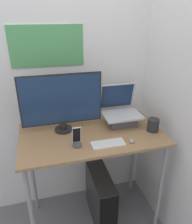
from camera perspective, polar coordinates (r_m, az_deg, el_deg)
The scene contains 9 objects.
wall_back at distance 1.98m, azimuth -4.11°, elevation 8.95°, with size 6.00×0.06×2.60m.
desk at distance 1.80m, azimuth -1.09°, elevation -8.52°, with size 1.12×0.64×0.96m.
laptop at distance 1.87m, azimuth 6.53°, elevation -0.69°, with size 0.32×0.28×0.33m.
monitor at distance 1.70m, azimuth -8.97°, elevation 2.42°, with size 0.63×0.14×0.47m.
keyboard at distance 1.60m, azimuth 3.17°, elevation -8.23°, with size 0.24×0.10×0.02m.
mouse at distance 1.64m, azimuth 9.30°, elevation -7.46°, with size 0.03×0.05×0.02m.
cell_phone at distance 1.57m, azimuth -5.01°, elevation -7.38°, with size 0.07×0.07×0.15m.
computer_tower at distance 2.20m, azimuth 1.15°, elevation -21.29°, with size 0.16×0.52×0.51m.
mug at distance 1.81m, azimuth 14.68°, elevation -3.29°, with size 0.09×0.09×0.10m.
Camera 1 is at (-0.36, -1.15, 1.83)m, focal length 35.00 mm.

